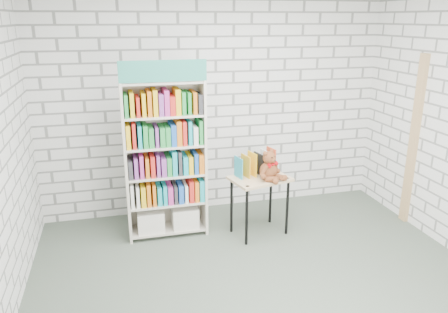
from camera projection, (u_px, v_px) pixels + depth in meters
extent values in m
plane|color=#475346|center=(265.00, 287.00, 4.23)|extent=(4.50, 4.50, 0.00)
cube|color=silver|center=(216.00, 106.00, 5.65)|extent=(4.50, 0.02, 2.80)
cube|color=silver|center=(423.00, 272.00, 1.96)|extent=(4.50, 0.02, 2.80)
cube|color=beige|center=(126.00, 164.00, 4.91)|extent=(0.03, 0.36, 1.85)
cube|color=beige|center=(203.00, 158.00, 5.12)|extent=(0.03, 0.36, 1.85)
cube|color=beige|center=(163.00, 156.00, 5.17)|extent=(0.92, 0.02, 1.85)
cube|color=teal|center=(163.00, 71.00, 4.54)|extent=(0.92, 0.02, 0.23)
cube|color=beige|center=(168.00, 228.00, 5.28)|extent=(0.86, 0.34, 0.03)
cube|color=beige|center=(167.00, 202.00, 5.17)|extent=(0.86, 0.34, 0.03)
cube|color=beige|center=(166.00, 174.00, 5.06)|extent=(0.86, 0.34, 0.03)
cube|color=beige|center=(164.00, 145.00, 4.96)|extent=(0.86, 0.34, 0.03)
cube|color=beige|center=(163.00, 115.00, 4.85)|extent=(0.86, 0.34, 0.03)
cube|color=beige|center=(162.00, 82.00, 4.74)|extent=(0.86, 0.34, 0.03)
cube|color=silver|center=(150.00, 220.00, 5.19)|extent=(0.31, 0.30, 0.25)
cube|color=silver|center=(185.00, 216.00, 5.28)|extent=(0.31, 0.30, 0.25)
cube|color=purple|center=(167.00, 191.00, 5.12)|extent=(0.86, 0.30, 0.25)
cube|color=#333338|center=(165.00, 163.00, 5.01)|extent=(0.86, 0.30, 0.25)
cube|color=red|center=(164.00, 134.00, 4.91)|extent=(0.86, 0.30, 0.25)
cube|color=yellow|center=(163.00, 103.00, 4.80)|extent=(0.86, 0.30, 0.25)
cube|color=tan|center=(260.00, 179.00, 5.09)|extent=(0.75, 0.60, 0.03)
cylinder|color=black|center=(247.00, 217.00, 4.92)|extent=(0.03, 0.03, 0.68)
cylinder|color=black|center=(231.00, 206.00, 5.22)|extent=(0.03, 0.03, 0.68)
cylinder|color=black|center=(287.00, 208.00, 5.17)|extent=(0.03, 0.03, 0.68)
cylinder|color=black|center=(271.00, 197.00, 5.47)|extent=(0.03, 0.03, 0.68)
cylinder|color=black|center=(247.00, 186.00, 4.82)|extent=(0.04, 0.04, 0.01)
cylinder|color=black|center=(287.00, 178.00, 5.06)|extent=(0.04, 0.04, 0.01)
cube|color=teal|center=(239.00, 167.00, 5.03)|extent=(0.06, 0.20, 0.27)
cube|color=gold|center=(246.00, 166.00, 5.07)|extent=(0.06, 0.20, 0.27)
cube|color=yellow|center=(252.00, 164.00, 5.11)|extent=(0.06, 0.20, 0.27)
cube|color=black|center=(259.00, 163.00, 5.15)|extent=(0.06, 0.20, 0.27)
cube|color=white|center=(265.00, 162.00, 5.19)|extent=(0.06, 0.20, 0.27)
cube|color=#C84523|center=(271.00, 161.00, 5.23)|extent=(0.06, 0.20, 0.27)
ellipsoid|color=brown|center=(268.00, 170.00, 5.01)|extent=(0.21, 0.17, 0.21)
sphere|color=brown|center=(269.00, 158.00, 4.96)|extent=(0.15, 0.15, 0.15)
sphere|color=brown|center=(265.00, 153.00, 4.91)|extent=(0.05, 0.05, 0.05)
sphere|color=brown|center=(271.00, 151.00, 4.99)|extent=(0.05, 0.05, 0.05)
sphere|color=brown|center=(273.00, 160.00, 4.93)|extent=(0.06, 0.06, 0.06)
sphere|color=black|center=(272.00, 158.00, 4.90)|extent=(0.02, 0.02, 0.02)
sphere|color=black|center=(275.00, 157.00, 4.93)|extent=(0.02, 0.02, 0.02)
sphere|color=black|center=(275.00, 161.00, 4.91)|extent=(0.02, 0.02, 0.02)
cylinder|color=brown|center=(264.00, 171.00, 4.92)|extent=(0.12, 0.07, 0.14)
cylinder|color=brown|center=(275.00, 166.00, 5.06)|extent=(0.10, 0.12, 0.14)
sphere|color=brown|center=(263.00, 176.00, 4.91)|extent=(0.06, 0.06, 0.06)
sphere|color=brown|center=(278.00, 171.00, 5.09)|extent=(0.06, 0.06, 0.06)
cylinder|color=brown|center=(272.00, 179.00, 4.92)|extent=(0.16, 0.15, 0.08)
cylinder|color=brown|center=(278.00, 177.00, 5.00)|extent=(0.10, 0.16, 0.08)
sphere|color=brown|center=(275.00, 182.00, 4.86)|extent=(0.07, 0.07, 0.07)
sphere|color=brown|center=(285.00, 178.00, 4.97)|extent=(0.07, 0.07, 0.07)
cone|color=red|center=(271.00, 165.00, 4.92)|extent=(0.08, 0.08, 0.05)
cone|color=red|center=(275.00, 164.00, 4.97)|extent=(0.08, 0.08, 0.05)
sphere|color=red|center=(273.00, 164.00, 4.94)|extent=(0.03, 0.03, 0.03)
cube|color=tan|center=(414.00, 141.00, 5.32)|extent=(0.05, 0.12, 2.10)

